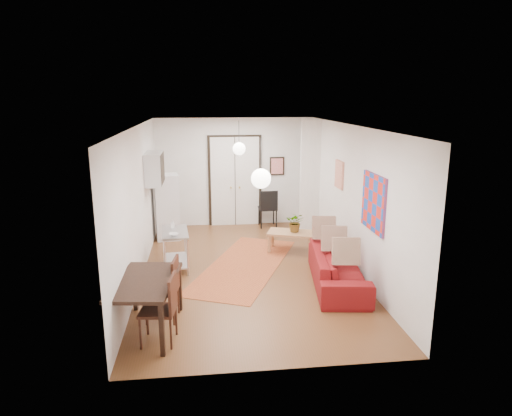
{
  "coord_description": "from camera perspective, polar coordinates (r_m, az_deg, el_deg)",
  "views": [
    {
      "loc": [
        -0.87,
        -8.67,
        3.45
      ],
      "look_at": [
        0.19,
        0.21,
        1.25
      ],
      "focal_mm": 32.0,
      "sensor_mm": 36.0,
      "label": 1
    }
  ],
  "objects": [
    {
      "name": "painting_abstract",
      "position": [
        10.05,
        10.38,
        4.14
      ],
      "size": [
        0.05,
        0.5,
        0.6
      ],
      "primitive_type": "cube",
      "color": "#F3E4CA",
      "rests_on": "wall_right"
    },
    {
      "name": "black_side_chair",
      "position": [
        12.37,
        1.39,
        0.51
      ],
      "size": [
        0.48,
        0.48,
        1.02
      ],
      "rotation": [
        0.0,
        0.0,
        3.17
      ],
      "color": "black",
      "rests_on": "floor"
    },
    {
      "name": "stub_partition",
      "position": [
        11.71,
        6.76,
        3.89
      ],
      "size": [
        0.5,
        0.1,
        2.9
      ],
      "primitive_type": "cube",
      "color": "silver",
      "rests_on": "floor"
    },
    {
      "name": "painting_popart",
      "position": [
        8.18,
        14.49,
        0.66
      ],
      "size": [
        0.05,
        1.0,
        1.0
      ],
      "primitive_type": "cube",
      "color": "red",
      "rests_on": "wall_right"
    },
    {
      "name": "wall_right",
      "position": [
        9.38,
        11.85,
        1.21
      ],
      "size": [
        0.02,
        7.0,
        2.9
      ],
      "primitive_type": "cube",
      "color": "silver",
      "rests_on": "floor"
    },
    {
      "name": "coffee_table",
      "position": [
        10.39,
        4.38,
        -3.32
      ],
      "size": [
        1.16,
        0.88,
        0.46
      ],
      "rotation": [
        0.0,
        0.0,
        -0.33
      ],
      "color": "#B37F54",
      "rests_on": "floor"
    },
    {
      "name": "wall_cabinet",
      "position": [
        10.34,
        -12.58,
        4.86
      ],
      "size": [
        0.35,
        1.0,
        0.7
      ],
      "primitive_type": "cube",
      "color": "silver",
      "rests_on": "wall_left"
    },
    {
      "name": "pendant_front",
      "position": [
        6.83,
        0.63,
        3.71
      ],
      "size": [
        0.3,
        0.3,
        0.8
      ],
      "color": "white",
      "rests_on": "ceiling"
    },
    {
      "name": "wall_back",
      "position": [
        12.36,
        -2.67,
        4.49
      ],
      "size": [
        4.2,
        0.02,
        2.9
      ],
      "primitive_type": "cube",
      "color": "silver",
      "rests_on": "floor"
    },
    {
      "name": "kitchen_counter",
      "position": [
        9.47,
        -10.05,
        -4.6
      ],
      "size": [
        0.6,
        1.07,
        0.79
      ],
      "rotation": [
        0.0,
        0.0,
        0.08
      ],
      "color": "silver",
      "rests_on": "floor"
    },
    {
      "name": "double_doors",
      "position": [
        12.36,
        -2.64,
        3.31
      ],
      "size": [
        1.44,
        0.06,
        2.5
      ],
      "primitive_type": "cube",
      "color": "white",
      "rests_on": "wall_back"
    },
    {
      "name": "print_left",
      "position": [
        10.84,
        -13.14,
        5.5
      ],
      "size": [
        0.03,
        0.44,
        0.54
      ],
      "primitive_type": "cube",
      "color": "#9F6C42",
      "rests_on": "wall_left"
    },
    {
      "name": "fridge",
      "position": [
        11.39,
        -11.03,
        0.13
      ],
      "size": [
        0.64,
        0.64,
        1.61
      ],
      "primitive_type": "cube",
      "rotation": [
        0.0,
        0.0,
        0.14
      ],
      "color": "silver",
      "rests_on": "floor"
    },
    {
      "name": "wall_front",
      "position": [
        5.61,
        2.59,
        -7.08
      ],
      "size": [
        4.2,
        0.02,
        2.9
      ],
      "primitive_type": "cube",
      "color": "silver",
      "rests_on": "floor"
    },
    {
      "name": "dining_chair_near",
      "position": [
        7.46,
        -11.66,
        -9.02
      ],
      "size": [
        0.54,
        0.72,
        1.01
      ],
      "rotation": [
        0.0,
        0.0,
        -1.7
      ],
      "color": "#3B1C12",
      "rests_on": "floor"
    },
    {
      "name": "poster_back",
      "position": [
        12.44,
        2.65,
        5.25
      ],
      "size": [
        0.4,
        0.03,
        0.5
      ],
      "primitive_type": "cube",
      "color": "red",
      "rests_on": "wall_back"
    },
    {
      "name": "kilim_rug",
      "position": [
        9.63,
        -1.42,
        -7.16
      ],
      "size": [
        2.7,
        3.89,
        0.01
      ],
      "primitive_type": "cube",
      "rotation": [
        0.0,
        0.0,
        -0.41
      ],
      "color": "#B05B2C",
      "rests_on": "floor"
    },
    {
      "name": "potted_plant",
      "position": [
        10.33,
        4.96,
        -1.79
      ],
      "size": [
        0.49,
        0.46,
        0.45
      ],
      "primitive_type": "imported",
      "rotation": [
        0.0,
        0.0,
        -0.33
      ],
      "color": "#3E6F32",
      "rests_on": "coffee_table"
    },
    {
      "name": "dining_table",
      "position": [
        7.02,
        -13.64,
        -9.41
      ],
      "size": [
        1.03,
        1.58,
        0.82
      ],
      "rotation": [
        0.0,
        0.0,
        -0.13
      ],
      "color": "black",
      "rests_on": "floor"
    },
    {
      "name": "ceiling",
      "position": [
        8.73,
        -1.07,
        10.2
      ],
      "size": [
        4.2,
        7.0,
        0.02
      ],
      "primitive_type": "cube",
      "color": "silver",
      "rests_on": "wall_back"
    },
    {
      "name": "soap_bottle",
      "position": [
        9.6,
        -10.37,
        -1.97
      ],
      "size": [
        0.08,
        0.08,
        0.16
      ],
      "primitive_type": "imported",
      "rotation": [
        0.0,
        0.0,
        0.08
      ],
      "color": "#5499B7",
      "rests_on": "kitchen_counter"
    },
    {
      "name": "sofa",
      "position": [
        8.69,
        10.21,
        -7.44
      ],
      "size": [
        2.38,
        1.2,
        0.66
      ],
      "primitive_type": "imported",
      "rotation": [
        0.0,
        0.0,
        1.43
      ],
      "color": "maroon",
      "rests_on": "floor"
    },
    {
      "name": "pendant_back",
      "position": [
        10.77,
        -2.13,
        7.42
      ],
      "size": [
        0.3,
        0.3,
        0.8
      ],
      "color": "white",
      "rests_on": "ceiling"
    },
    {
      "name": "dining_chair_far",
      "position": [
        6.83,
        -12.13,
        -11.28
      ],
      "size": [
        0.54,
        0.72,
        1.01
      ],
      "rotation": [
        0.0,
        0.0,
        -1.7
      ],
      "color": "#3B1C12",
      "rests_on": "floor"
    },
    {
      "name": "floor",
      "position": [
        9.37,
        -0.99,
        -7.79
      ],
      "size": [
        7.0,
        7.0,
        0.0
      ],
      "primitive_type": "plane",
      "color": "brown",
      "rests_on": "ground"
    },
    {
      "name": "wall_left",
      "position": [
        8.98,
        -14.48,
        0.5
      ],
      "size": [
        0.02,
        7.0,
        2.9
      ],
      "primitive_type": "cube",
      "color": "silver",
      "rests_on": "floor"
    },
    {
      "name": "bowl",
      "position": [
        9.09,
        -10.24,
        -3.26
      ],
      "size": [
        0.2,
        0.2,
        0.05
      ],
      "primitive_type": "imported",
      "rotation": [
        0.0,
        0.0,
        0.08
      ],
      "color": "white",
      "rests_on": "kitchen_counter"
    }
  ]
}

